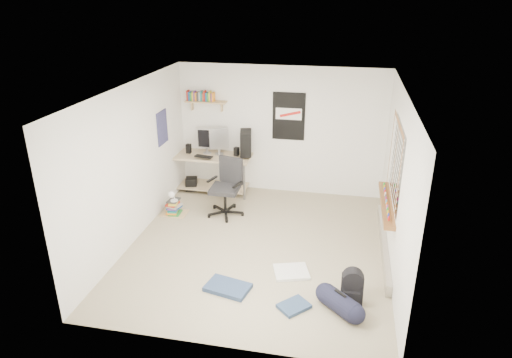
% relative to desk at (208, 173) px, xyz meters
% --- Properties ---
extents(floor, '(4.00, 4.50, 0.01)m').
position_rel_desk_xyz_m(floor, '(1.43, -1.98, -0.37)').
color(floor, gray).
rests_on(floor, ground).
extents(ceiling, '(4.00, 4.50, 0.01)m').
position_rel_desk_xyz_m(ceiling, '(1.43, -1.98, 2.14)').
color(ceiling, white).
rests_on(ceiling, ground).
extents(back_wall, '(4.00, 0.01, 2.50)m').
position_rel_desk_xyz_m(back_wall, '(1.43, 0.27, 0.89)').
color(back_wall, silver).
rests_on(back_wall, ground).
extents(left_wall, '(0.01, 4.50, 2.50)m').
position_rel_desk_xyz_m(left_wall, '(-0.58, -1.98, 0.89)').
color(left_wall, silver).
rests_on(left_wall, ground).
extents(right_wall, '(0.01, 4.50, 2.50)m').
position_rel_desk_xyz_m(right_wall, '(3.43, -1.98, 0.89)').
color(right_wall, silver).
rests_on(right_wall, ground).
extents(desk, '(1.84, 0.92, 0.81)m').
position_rel_desk_xyz_m(desk, '(0.00, 0.00, 0.00)').
color(desk, '#CEBB8F').
rests_on(desk, floor).
extents(monitor_left, '(0.36, 0.11, 0.39)m').
position_rel_desk_xyz_m(monitor_left, '(0.00, 0.02, 0.65)').
color(monitor_left, '#A6A5AA').
rests_on(monitor_left, desk).
extents(monitor_right, '(0.38, 0.23, 0.41)m').
position_rel_desk_xyz_m(monitor_right, '(0.25, 0.02, 0.65)').
color(monitor_right, '#B5B4BA').
rests_on(monitor_right, desk).
extents(pc_tower, '(0.30, 0.48, 0.46)m').
position_rel_desk_xyz_m(pc_tower, '(0.79, 0.02, 0.68)').
color(pc_tower, black).
rests_on(pc_tower, desk).
extents(keyboard, '(0.37, 0.19, 0.02)m').
position_rel_desk_xyz_m(keyboard, '(0.03, -0.30, 0.46)').
color(keyboard, black).
rests_on(keyboard, desk).
extents(speaker_left, '(0.09, 0.09, 0.18)m').
position_rel_desk_xyz_m(speaker_left, '(-0.32, -0.14, 0.54)').
color(speaker_left, black).
rests_on(speaker_left, desk).
extents(speaker_right, '(0.11, 0.11, 0.17)m').
position_rel_desk_xyz_m(speaker_right, '(0.63, -0.10, 0.53)').
color(speaker_right, black).
rests_on(speaker_right, desk).
extents(office_chair, '(0.85, 0.85, 1.04)m').
position_rel_desk_xyz_m(office_chair, '(0.63, -1.00, 0.13)').
color(office_chair, black).
rests_on(office_chair, floor).
extents(wall_shelf, '(0.80, 0.22, 0.24)m').
position_rel_desk_xyz_m(wall_shelf, '(-0.02, 0.16, 1.42)').
color(wall_shelf, tan).
rests_on(wall_shelf, back_wall).
extents(poster_back_wall, '(0.62, 0.03, 0.92)m').
position_rel_desk_xyz_m(poster_back_wall, '(1.58, 0.25, 1.19)').
color(poster_back_wall, black).
rests_on(poster_back_wall, back_wall).
extents(poster_left_wall, '(0.02, 0.42, 0.60)m').
position_rel_desk_xyz_m(poster_left_wall, '(-0.56, -0.78, 1.14)').
color(poster_left_wall, navy).
rests_on(poster_left_wall, left_wall).
extents(window, '(0.10, 1.50, 1.26)m').
position_rel_desk_xyz_m(window, '(3.38, -1.68, 1.08)').
color(window, brown).
rests_on(window, right_wall).
extents(baseboard_heater, '(0.08, 2.50, 0.18)m').
position_rel_desk_xyz_m(baseboard_heater, '(3.38, -1.68, -0.28)').
color(baseboard_heater, '#B7B2A8').
rests_on(baseboard_heater, floor).
extents(backpack, '(0.29, 0.23, 0.38)m').
position_rel_desk_xyz_m(backpack, '(2.90, -3.11, -0.16)').
color(backpack, black).
rests_on(backpack, floor).
extents(duffel_bag, '(0.38, 0.38, 0.52)m').
position_rel_desk_xyz_m(duffel_bag, '(2.75, -3.34, -0.22)').
color(duffel_bag, black).
rests_on(duffel_bag, floor).
extents(tshirt, '(0.58, 0.53, 0.04)m').
position_rel_desk_xyz_m(tshirt, '(2.05, -2.62, -0.34)').
color(tshirt, silver).
rests_on(tshirt, floor).
extents(jeans_a, '(0.66, 0.50, 0.06)m').
position_rel_desk_xyz_m(jeans_a, '(1.25, -3.18, -0.33)').
color(jeans_a, navy).
rests_on(jeans_a, floor).
extents(jeans_b, '(0.47, 0.47, 0.05)m').
position_rel_desk_xyz_m(jeans_b, '(2.18, -3.38, -0.34)').
color(jeans_b, navy).
rests_on(jeans_b, floor).
extents(book_stack, '(0.58, 0.52, 0.32)m').
position_rel_desk_xyz_m(book_stack, '(-0.29, -1.17, -0.22)').
color(book_stack, brown).
rests_on(book_stack, floor).
extents(desk_lamp, '(0.15, 0.23, 0.22)m').
position_rel_desk_xyz_m(desk_lamp, '(-0.27, -1.19, 0.02)').
color(desk_lamp, silver).
rests_on(desk_lamp, book_stack).
extents(subwoofer, '(0.27, 0.27, 0.25)m').
position_rel_desk_xyz_m(subwoofer, '(-0.32, -0.10, -0.22)').
color(subwoofer, black).
rests_on(subwoofer, floor).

